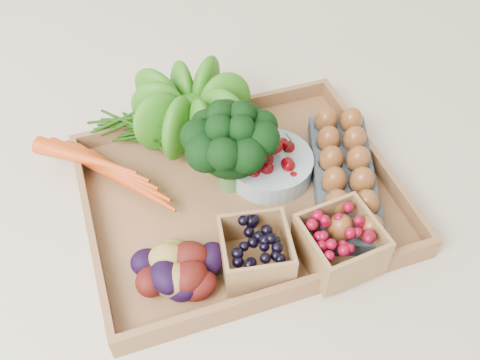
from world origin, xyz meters
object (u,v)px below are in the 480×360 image
object	(u,v)px
egg_carton	(344,181)
tray	(240,199)
broccoli	(232,159)
cherry_bowl	(270,165)

from	to	relation	value
egg_carton	tray	bearing A→B (deg)	-172.82
broccoli	tray	bearing A→B (deg)	-83.87
egg_carton	broccoli	bearing A→B (deg)	177.78
tray	egg_carton	size ratio (longest dim) A/B	1.76
cherry_bowl	egg_carton	distance (m)	0.14
cherry_bowl	egg_carton	size ratio (longest dim) A/B	0.51
tray	cherry_bowl	bearing A→B (deg)	26.53
tray	broccoli	bearing A→B (deg)	96.13
cherry_bowl	egg_carton	bearing A→B (deg)	-34.12
tray	cherry_bowl	size ratio (longest dim) A/B	3.43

